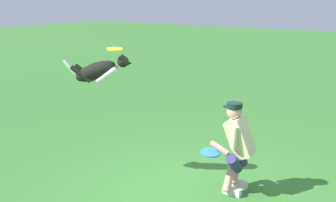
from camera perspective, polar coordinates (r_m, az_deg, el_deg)
ground_plane at (r=6.09m, az=2.70°, el=-12.59°), size 60.00×60.00×0.00m
person at (r=6.03m, az=9.28°, el=-5.83°), size 0.56×0.65×1.29m
dog at (r=6.33m, az=-9.28°, el=4.05°), size 1.02×0.51×0.50m
frisbee_flying at (r=6.17m, az=-7.17°, el=6.92°), size 0.32×0.31×0.05m
frisbee_held at (r=5.94m, az=5.72°, el=-6.91°), size 0.39×0.39×0.05m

